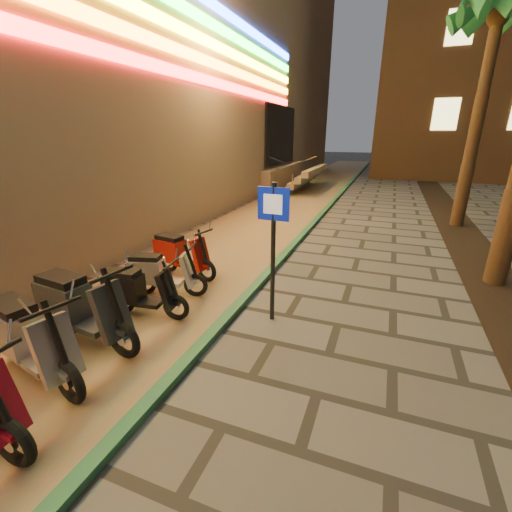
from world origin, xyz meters
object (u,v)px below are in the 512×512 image
at_px(scooter_7, 78,307).
at_px(scooter_10, 179,253).
at_px(scooter_6, 28,338).
at_px(scooter_8, 136,291).
at_px(scooter_9, 159,273).
at_px(pedestrian_sign, 273,235).

bearing_deg(scooter_7, scooter_10, 98.15).
height_order(scooter_6, scooter_8, scooter_6).
bearing_deg(scooter_9, scooter_8, -95.76).
relative_size(pedestrian_sign, scooter_6, 1.26).
bearing_deg(scooter_9, pedestrian_sign, -17.66).
height_order(scooter_7, scooter_10, scooter_7).
distance_m(scooter_6, scooter_8, 1.74).
relative_size(scooter_6, scooter_8, 1.21).
distance_m(pedestrian_sign, scooter_10, 2.89).
relative_size(scooter_8, scooter_9, 1.01).
distance_m(scooter_7, scooter_9, 1.71).
relative_size(scooter_6, scooter_7, 0.97).
height_order(scooter_9, scooter_10, scooter_10).
xyz_separation_m(pedestrian_sign, scooter_10, (-2.49, 1.10, -0.97)).
xyz_separation_m(scooter_6, scooter_9, (0.09, 2.51, -0.09)).
distance_m(pedestrian_sign, scooter_7, 3.03).
relative_size(scooter_7, scooter_9, 1.26).
distance_m(pedestrian_sign, scooter_9, 2.49).
height_order(pedestrian_sign, scooter_7, pedestrian_sign).
bearing_deg(scooter_8, scooter_6, -104.82).
bearing_deg(scooter_10, pedestrian_sign, -13.78).
distance_m(scooter_6, scooter_10, 3.51).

